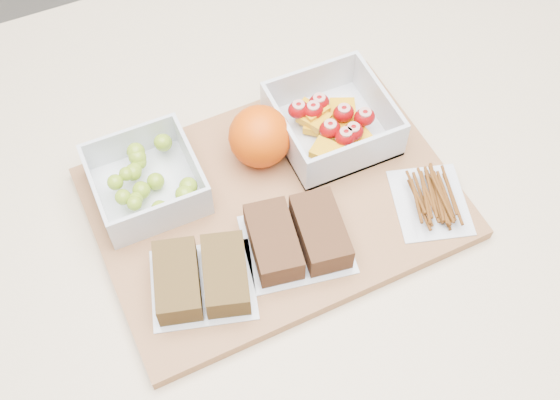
# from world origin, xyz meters

# --- Properties ---
(counter) EXTENTS (1.20, 0.90, 0.90)m
(counter) POSITION_xyz_m (0.00, 0.00, 0.45)
(counter) COLOR beige
(counter) RESTS_ON ground
(cutting_board) EXTENTS (0.43, 0.31, 0.02)m
(cutting_board) POSITION_xyz_m (-0.01, -0.00, 0.91)
(cutting_board) COLOR #A16C42
(cutting_board) RESTS_ON counter
(grape_container) EXTENTS (0.12, 0.12, 0.05)m
(grape_container) POSITION_xyz_m (-0.15, 0.07, 0.94)
(grape_container) COLOR silver
(grape_container) RESTS_ON cutting_board
(fruit_container) EXTENTS (0.14, 0.14, 0.06)m
(fruit_container) POSITION_xyz_m (0.09, 0.06, 0.94)
(fruit_container) COLOR silver
(fruit_container) RESTS_ON cutting_board
(orange) EXTENTS (0.08, 0.08, 0.08)m
(orange) POSITION_xyz_m (-0.00, 0.06, 0.95)
(orange) COLOR #EC4F05
(orange) RESTS_ON cutting_board
(sandwich_bag_left) EXTENTS (0.14, 0.13, 0.04)m
(sandwich_bag_left) POSITION_xyz_m (-0.13, -0.07, 0.93)
(sandwich_bag_left) COLOR silver
(sandwich_bag_left) RESTS_ON cutting_board
(sandwich_bag_center) EXTENTS (0.14, 0.12, 0.04)m
(sandwich_bag_center) POSITION_xyz_m (-0.02, -0.07, 0.93)
(sandwich_bag_center) COLOR silver
(sandwich_bag_center) RESTS_ON cutting_board
(pretzel_bag) EXTENTS (0.11, 0.12, 0.02)m
(pretzel_bag) POSITION_xyz_m (0.15, -0.08, 0.93)
(pretzel_bag) COLOR silver
(pretzel_bag) RESTS_ON cutting_board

